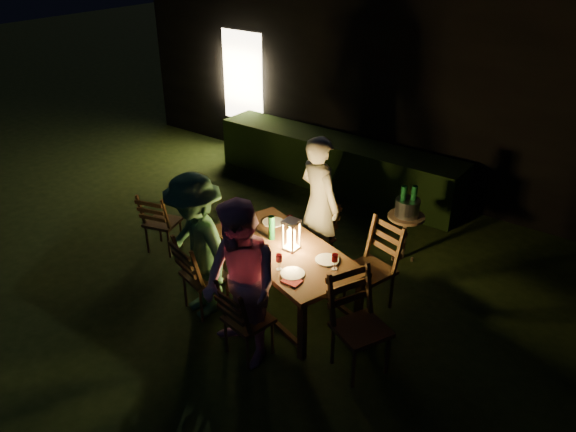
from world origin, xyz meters
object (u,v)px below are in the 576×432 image
Objects in this scene: chair_end at (359,341)px; bottle_bucket_b at (413,204)px; chair_near_right at (247,332)px; chair_spare at (163,232)px; person_opp_left at (196,247)px; bottle_table at (272,228)px; chair_near_left at (204,287)px; dining_table at (285,254)px; side_table at (406,221)px; ice_bucket at (407,208)px; bottle_bucket_a at (403,204)px; person_opp_right at (240,285)px; person_house_side at (319,204)px; lantern at (291,236)px; chair_far_right at (370,282)px; chair_far_left at (315,246)px.

bottle_bucket_b is at bearing -141.72° from chair_end.
chair_spare is (-2.18, 0.87, -0.01)m from chair_near_right.
person_opp_left reaches higher than bottle_table.
bottle_table is (0.43, 0.67, 0.59)m from chair_near_left.
dining_table is 1.81m from side_table.
ice_bucket is at bearing 78.91° from person_opp_left.
dining_table is at bearing -108.84° from bottle_bucket_a.
chair_near_left is 3.03× the size of bottle_bucket_b.
person_opp_left reaches higher than chair_near_left.
chair_spare is 0.54× the size of person_opp_left.
person_opp_right is at bearing -38.87° from chair_spare.
ice_bucket reaches higher than side_table.
side_table is (0.62, 1.70, -0.12)m from dining_table.
person_house_side is at bearing -135.84° from bottle_bucket_b.
chair_near_right is 2.89× the size of bottle_bucket_a.
person_house_side is 0.84m from bottle_table.
chair_near_left is 1.06m from person_opp_right.
lantern is at bearing -107.18° from bottle_bucket_a.
bottle_table reaches higher than dining_table.
bottle_bucket_b is (0.47, 2.61, 0.50)m from chair_near_right.
chair_end is 2.16m from side_table.
person_house_side reaches higher than bottle_bucket_b.
chair_near_left is at bearing 90.04° from person_house_side.
chair_far_right is 3.25× the size of bottle_bucket_b.
bottle_bucket_b is at bearing 90.01° from chair_near_right.
ice_bucket is at bearing 0.00° from side_table.
chair_far_right is 3.71× the size of bottle_table.
side_table is 0.18m from ice_bucket.
chair_end is 3.18m from chair_spare.
bottle_table reaches higher than chair_near_left.
chair_near_left is (-0.66, -0.59, -0.38)m from dining_table.
chair_end is at bearing 46.58° from person_opp_right.
chair_near_left is at bearing -120.25° from dining_table.
chair_far_right is 1.25m from bottle_table.
person_opp_right reaches higher than side_table.
person_opp_right is 5.35× the size of bottle_bucket_b.
chair_far_right is 1.68× the size of side_table.
side_table is (0.44, 2.61, -0.31)m from person_opp_right.
chair_near_left reaches higher than dining_table.
person_opp_right is 2.60m from bottle_bucket_a.
person_opp_right reaches higher than dining_table.
chair_spare is at bearing -71.86° from chair_end.
person_opp_left reaches higher than chair_far_left.
side_table is 2.06× the size of ice_bucket.
bottle_table is 0.88× the size of bottle_bucket_a.
dining_table is 0.95m from person_house_side.
bottle_bucket_b is at bearing 86.93° from dining_table.
person_opp_right is at bearing 120.47° from chair_far_left.
chair_near_left is 0.57× the size of person_house_side.
chair_near_left is at bearing -118.64° from bottle_bucket_a.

